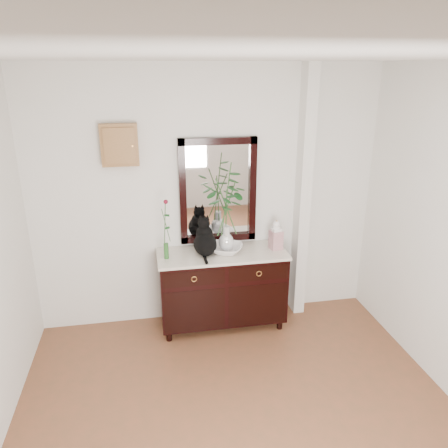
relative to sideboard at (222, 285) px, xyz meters
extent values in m
cube|color=silver|center=(-0.10, 0.25, 0.88)|extent=(3.60, 0.04, 2.70)
cube|color=silver|center=(0.90, 0.17, 0.88)|extent=(0.12, 0.20, 2.70)
cube|color=black|center=(0.00, 0.00, -0.01)|extent=(1.30, 0.50, 0.82)
cube|color=beige|center=(0.00, 0.00, 0.36)|extent=(1.33, 0.52, 0.03)
cube|color=black|center=(0.00, 0.24, 0.97)|extent=(0.80, 0.06, 1.10)
cube|color=white|center=(0.00, 0.25, 0.97)|extent=(0.66, 0.01, 0.96)
cube|color=brown|center=(-0.95, 0.21, 1.48)|extent=(0.35, 0.10, 0.40)
imported|color=white|center=(0.04, 0.00, 0.42)|extent=(0.43, 0.43, 0.08)
camera|label=1|loc=(-0.73, -4.04, 2.18)|focal=35.00mm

